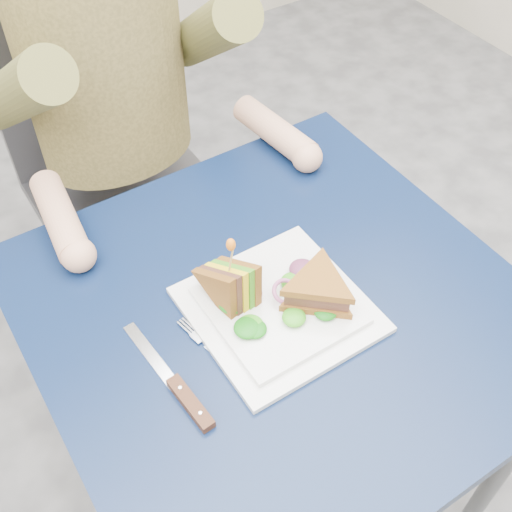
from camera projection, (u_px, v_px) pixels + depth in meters
ground at (271, 488)px, 1.56m from camera, size 4.00×4.00×0.00m
table at (278, 334)px, 1.08m from camera, size 0.75×0.75×0.73m
chair at (109, 152)px, 1.57m from camera, size 0.42×0.40×0.93m
diner at (100, 30)px, 1.23m from camera, size 0.54×0.59×0.74m
plate at (279, 308)px, 1.00m from camera, size 0.26×0.26×0.02m
sandwich_flat at (318, 289)px, 0.98m from camera, size 0.18×0.18×0.05m
sandwich_upright at (233, 286)px, 0.97m from camera, size 0.08×0.13×0.13m
fork at (221, 356)px, 0.95m from camera, size 0.05×0.18×0.01m
knife at (182, 393)px, 0.91m from camera, size 0.04×0.22×0.02m
toothpick at (231, 258)px, 0.93m from camera, size 0.01×0.01×0.06m
toothpick_frill at (231, 245)px, 0.91m from camera, size 0.01×0.01×0.02m
lettuce_spill at (278, 294)px, 0.99m from camera, size 0.15×0.13×0.02m
onion_ring at (285, 291)px, 0.99m from camera, size 0.04×0.04×0.02m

